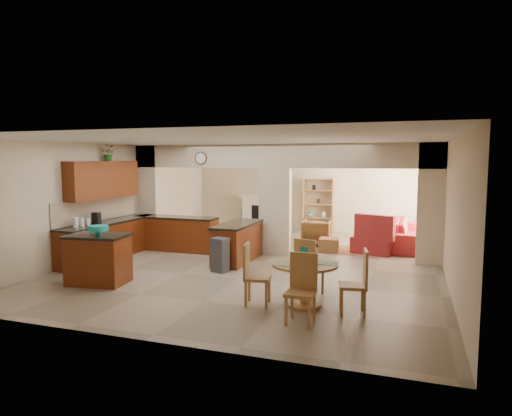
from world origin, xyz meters
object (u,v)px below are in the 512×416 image
(dining_table, at_px, (305,278))
(armchair, at_px, (316,233))
(kitchen_island, at_px, (98,259))
(sofa, at_px, (411,234))

(dining_table, bearing_deg, armchair, 99.54)
(kitchen_island, height_order, dining_table, kitchen_island)
(dining_table, height_order, sofa, sofa)
(dining_table, distance_m, sofa, 6.14)
(armchair, bearing_deg, dining_table, 94.57)
(sofa, xyz_separation_m, armchair, (-2.53, -0.50, -0.03))
(sofa, bearing_deg, kitchen_island, 136.17)
(dining_table, relative_size, sofa, 0.40)
(dining_table, xyz_separation_m, armchair, (-0.91, 5.42, -0.13))
(sofa, bearing_deg, armchair, 102.01)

